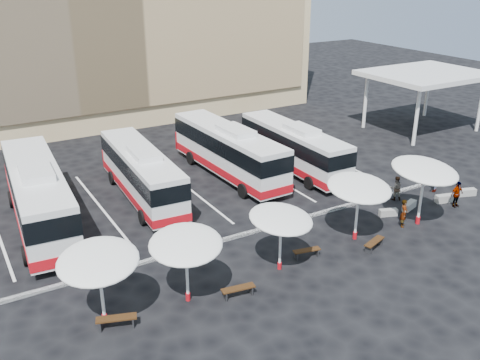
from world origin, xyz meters
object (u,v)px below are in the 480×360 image
conc_bench_0 (388,212)px  wood_bench_1 (238,290)px  conc_bench_3 (466,192)px  sunshade_2 (281,219)px  sunshade_4 (425,171)px  sunshade_0 (98,261)px  sunshade_1 (186,244)px  bus_2 (228,150)px  passenger_3 (435,179)px  bus_3 (293,146)px  bus_0 (38,194)px  bus_1 (141,172)px  conc_bench_1 (409,206)px  passenger_2 (457,194)px  passenger_0 (404,213)px  wood_bench_0 (116,320)px  conc_bench_2 (445,198)px  wood_bench_3 (374,243)px  wood_bench_2 (307,251)px  sunshade_3 (359,188)px  passenger_1 (396,188)px

conc_bench_0 → wood_bench_1: bearing=-167.3°
conc_bench_0 → conc_bench_3: size_ratio=0.91×
sunshade_2 → sunshade_4: size_ratio=0.89×
sunshade_0 → sunshade_1: bearing=-5.5°
bus_2 → passenger_3: bearing=-44.3°
bus_3 → sunshade_0: (-17.31, -10.68, 1.17)m
bus_0 → sunshade_4: bearing=-25.8°
bus_1 → sunshade_1: bus_1 is taller
bus_3 → sunshade_2: 13.91m
bus_0 → sunshade_0: bus_0 is taller
conc_bench_1 → passenger_2: (2.75, -1.19, 0.60)m
sunshade_0 → passenger_0: size_ratio=2.67×
conc_bench_0 → passenger_2: (4.54, -1.16, 0.62)m
wood_bench_0 → conc_bench_2: size_ratio=1.34×
sunshade_4 → conc_bench_1: (1.07, 1.66, -3.08)m
wood_bench_0 → wood_bench_1: (5.46, -0.62, -0.02)m
wood_bench_0 → passenger_2: 21.98m
wood_bench_3 → conc_bench_2: bearing=15.1°
conc_bench_3 → sunshade_0: bearing=-177.5°
conc_bench_1 → bus_3: bearing=103.6°
sunshade_4 → wood_bench_3: sunshade_4 is taller
bus_2 → wood_bench_1: 15.07m
sunshade_4 → passenger_2: size_ratio=2.79×
bus_0 → sunshade_1: 11.68m
bus_1 → passenger_3: bus_1 is taller
sunshade_1 → wood_bench_2: size_ratio=2.85×
bus_1 → sunshade_4: 17.04m
sunshade_0 → wood_bench_3: size_ratio=2.79×
conc_bench_1 → passenger_2: size_ratio=0.73×
bus_1 → conc_bench_3: size_ratio=9.24×
sunshade_1 → sunshade_3: bearing=3.4°
bus_1 → sunshade_2: 11.94m
sunshade_2 → bus_0: bearing=130.3°
conc_bench_2 → passenger_3: size_ratio=0.75×
bus_3 → sunshade_2: (-8.57, -10.91, 0.97)m
sunshade_1 → wood_bench_1: (2.09, -0.89, -2.49)m
bus_1 → sunshade_0: bearing=-114.6°
bus_3 → wood_bench_3: bearing=-104.0°
bus_2 → conc_bench_1: (6.83, -10.56, -1.70)m
wood_bench_3 → conc_bench_2: conc_bench_2 is taller
bus_2 → conc_bench_3: size_ratio=9.83×
wood_bench_1 → sunshade_1: bearing=156.9°
conc_bench_3 → passenger_2: passenger_2 is taller
sunshade_1 → conc_bench_2: sunshade_1 is taller
bus_1 → bus_3: (11.30, -0.67, -0.02)m
bus_1 → wood_bench_0: 13.34m
bus_3 → wood_bench_0: 20.45m
wood_bench_2 → passenger_1: (9.25, 2.92, 0.46)m
conc_bench_0 → passenger_1: (2.09, 1.47, 0.59)m
bus_0 → conc_bench_1: bus_0 is taller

